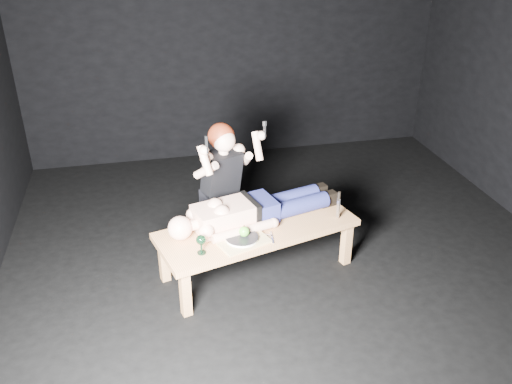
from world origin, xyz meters
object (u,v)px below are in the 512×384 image
(serving_tray, at_px, (242,240))
(kneeling_woman, at_px, (217,184))
(table, at_px, (257,249))
(lying_man, at_px, (256,206))
(carving_knife, at_px, (338,205))
(goblet, at_px, (201,244))

(serving_tray, bearing_deg, kneeling_woman, 96.78)
(table, relative_size, lying_man, 1.05)
(table, relative_size, carving_knife, 6.58)
(serving_tray, distance_m, goblet, 0.35)
(kneeling_woman, xyz_separation_m, carving_knife, (0.96, -0.51, -0.06))
(table, height_order, kneeling_woman, kneeling_woman)
(goblet, bearing_deg, kneeling_woman, 72.20)
(goblet, distance_m, carving_knife, 1.24)
(goblet, bearing_deg, serving_tray, 15.45)
(lying_man, distance_m, kneeling_woman, 0.47)
(kneeling_woman, height_order, carving_knife, kneeling_woman)
(kneeling_woman, distance_m, serving_tray, 0.72)
(lying_man, xyz_separation_m, goblet, (-0.52, -0.41, -0.05))
(lying_man, relative_size, kneeling_woman, 1.26)
(table, bearing_deg, lying_man, 66.59)
(lying_man, relative_size, goblet, 9.96)
(lying_man, bearing_deg, serving_tray, -135.46)
(kneeling_woman, bearing_deg, table, -85.20)
(carving_knife, bearing_deg, kneeling_woman, 137.02)
(lying_man, xyz_separation_m, carving_knife, (0.68, -0.14, 0.00))
(lying_man, xyz_separation_m, serving_tray, (-0.19, -0.32, -0.11))
(goblet, xyz_separation_m, carving_knife, (1.21, 0.28, 0.05))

